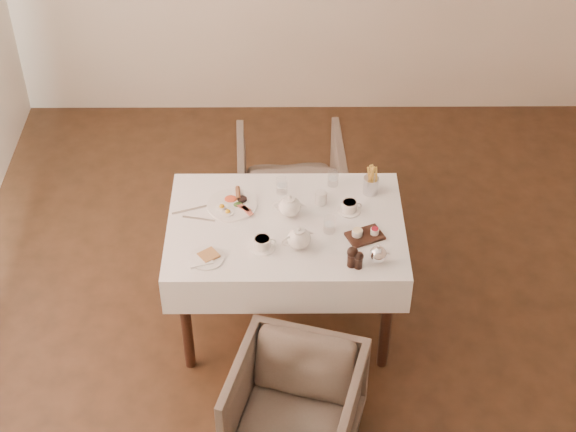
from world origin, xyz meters
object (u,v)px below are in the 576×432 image
(teapot_centre, at_px, (290,205))
(breakfast_plate, at_px, (233,204))
(armchair_near, at_px, (295,408))
(armchair_far, at_px, (290,184))
(table, at_px, (286,240))

(teapot_centre, bearing_deg, breakfast_plate, 167.64)
(armchair_near, xyz_separation_m, teapot_centre, (-0.02, 0.94, 0.53))
(armchair_near, relative_size, breakfast_plate, 2.29)
(armchair_near, height_order, armchair_far, armchair_far)
(armchair_near, height_order, breakfast_plate, breakfast_plate)
(armchair_near, bearing_deg, breakfast_plate, 124.23)
(breakfast_plate, bearing_deg, table, -7.63)
(table, relative_size, teapot_centre, 7.52)
(table, relative_size, armchair_near, 2.01)
(table, height_order, armchair_far, table)
(armchair_far, bearing_deg, teapot_centre, 86.25)
(table, bearing_deg, armchair_far, 87.87)
(table, relative_size, armchair_far, 1.85)
(armchair_far, distance_m, teapot_centre, 0.96)
(armchair_near, distance_m, armchair_far, 1.76)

